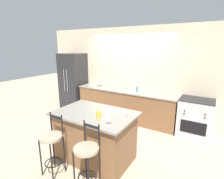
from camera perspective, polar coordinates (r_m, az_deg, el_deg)
name	(u,v)px	position (r m, az deg, el deg)	size (l,w,h in m)	color
ground_plane	(119,123)	(5.15, 2.37, -10.79)	(18.00, 18.00, 0.00)	tan
wall_back	(130,74)	(5.31, 5.90, 5.19)	(6.00, 0.07, 2.70)	beige
back_counter	(125,105)	(5.27, 4.27, -4.92)	(3.05, 0.63, 0.90)	brown
sink_faucet	(128,84)	(5.27, 5.30, 1.70)	(0.02, 0.13, 0.22)	#ADAFB5
kitchen_island	(95,136)	(3.50, -5.52, -14.78)	(1.50, 1.00, 0.96)	brown
refrigerator	(74,82)	(6.19, -12.46, 2.54)	(0.78, 0.72, 1.92)	#232326
oven_range	(195,118)	(4.73, 25.53, -8.38)	(0.76, 0.66, 0.94)	#B7B7BC
bar_stool_near	(52,143)	(3.22, -19.06, -16.16)	(0.38, 0.38, 1.07)	black
bar_stool_far	(87,155)	(2.79, -8.22, -20.55)	(0.38, 0.38, 1.07)	black
dinner_plate	(109,110)	(3.36, -0.88, -6.87)	(0.24, 0.24, 0.02)	beige
wine_glass	(109,117)	(2.74, -1.15, -8.88)	(0.08, 0.08, 0.20)	white
coffee_mug	(124,112)	(3.19, 3.81, -7.35)	(0.11, 0.08, 0.10)	white
tumbler_cup	(99,114)	(3.06, -4.40, -8.10)	(0.08, 0.08, 0.12)	gold
pumpkin_decoration	(100,84)	(5.67, -4.01, 1.83)	(0.16, 0.16, 0.15)	beige
soap_bottle	(137,90)	(4.95, 8.22, -0.01)	(0.05, 0.05, 0.17)	teal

